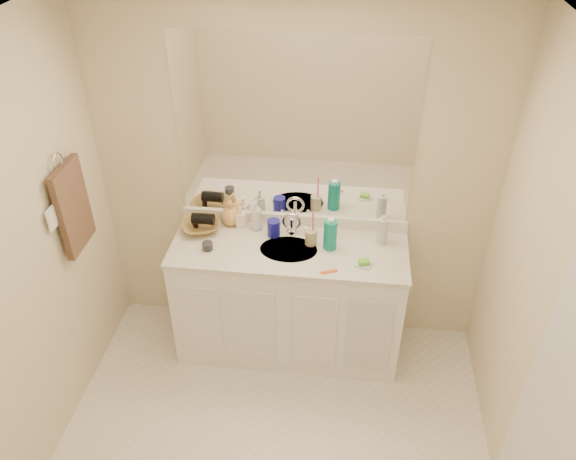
# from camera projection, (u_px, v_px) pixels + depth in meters

# --- Properties ---
(ceiling) EXTENTS (2.60, 2.60, 0.02)m
(ceiling) POSITION_uv_depth(u_px,v_px,m) (254.00, 67.00, 1.88)
(ceiling) COLOR white
(ceiling) RESTS_ON wall_back
(wall_back) EXTENTS (2.60, 0.02, 2.40)m
(wall_back) POSITION_uv_depth(u_px,v_px,m) (294.00, 182.00, 3.63)
(wall_back) COLOR beige
(wall_back) RESTS_ON floor
(wall_right) EXTENTS (0.02, 2.60, 2.40)m
(wall_right) POSITION_uv_depth(u_px,v_px,m) (557.00, 350.00, 2.45)
(wall_right) COLOR beige
(wall_right) RESTS_ON floor
(vanity_cabinet) EXTENTS (1.50, 0.55, 0.85)m
(vanity_cabinet) POSITION_uv_depth(u_px,v_px,m) (289.00, 300.00, 3.85)
(vanity_cabinet) COLOR white
(vanity_cabinet) RESTS_ON floor
(countertop) EXTENTS (1.52, 0.57, 0.03)m
(countertop) POSITION_uv_depth(u_px,v_px,m) (289.00, 249.00, 3.60)
(countertop) COLOR silver
(countertop) RESTS_ON vanity_cabinet
(backsplash) EXTENTS (1.52, 0.03, 0.08)m
(backsplash) POSITION_uv_depth(u_px,v_px,m) (293.00, 219.00, 3.78)
(backsplash) COLOR white
(backsplash) RESTS_ON countertop
(sink_basin) EXTENTS (0.37, 0.37, 0.02)m
(sink_basin) POSITION_uv_depth(u_px,v_px,m) (289.00, 251.00, 3.58)
(sink_basin) COLOR beige
(sink_basin) RESTS_ON countertop
(faucet) EXTENTS (0.02, 0.02, 0.11)m
(faucet) POSITION_uv_depth(u_px,v_px,m) (292.00, 226.00, 3.69)
(faucet) COLOR silver
(faucet) RESTS_ON countertop
(mirror) EXTENTS (1.48, 0.01, 1.20)m
(mirror) POSITION_uv_depth(u_px,v_px,m) (294.00, 132.00, 3.42)
(mirror) COLOR white
(mirror) RESTS_ON wall_back
(blue_mug) EXTENTS (0.10, 0.10, 0.11)m
(blue_mug) POSITION_uv_depth(u_px,v_px,m) (274.00, 228.00, 3.67)
(blue_mug) COLOR navy
(blue_mug) RESTS_ON countertop
(tan_cup) EXTENTS (0.08, 0.08, 0.10)m
(tan_cup) POSITION_uv_depth(u_px,v_px,m) (311.00, 237.00, 3.59)
(tan_cup) COLOR tan
(tan_cup) RESTS_ON countertop
(toothbrush) EXTENTS (0.01, 0.04, 0.20)m
(toothbrush) POSITION_uv_depth(u_px,v_px,m) (313.00, 225.00, 3.53)
(toothbrush) COLOR #DF3A7B
(toothbrush) RESTS_ON tan_cup
(mouthwash_bottle) EXTENTS (0.11, 0.11, 0.20)m
(mouthwash_bottle) POSITION_uv_depth(u_px,v_px,m) (330.00, 235.00, 3.53)
(mouthwash_bottle) COLOR #0B8474
(mouthwash_bottle) RESTS_ON countertop
(clear_pump_bottle) EXTENTS (0.08, 0.08, 0.18)m
(clear_pump_bottle) POSITION_uv_depth(u_px,v_px,m) (382.00, 231.00, 3.58)
(clear_pump_bottle) COLOR silver
(clear_pump_bottle) RESTS_ON countertop
(soap_dish) EXTENTS (0.12, 0.10, 0.01)m
(soap_dish) POSITION_uv_depth(u_px,v_px,m) (364.00, 264.00, 3.44)
(soap_dish) COLOR silver
(soap_dish) RESTS_ON countertop
(green_soap) EXTENTS (0.08, 0.06, 0.02)m
(green_soap) POSITION_uv_depth(u_px,v_px,m) (364.00, 262.00, 3.43)
(green_soap) COLOR #63C12F
(green_soap) RESTS_ON soap_dish
(orange_comb) EXTENTS (0.11, 0.06, 0.00)m
(orange_comb) POSITION_uv_depth(u_px,v_px,m) (329.00, 272.00, 3.38)
(orange_comb) COLOR #D95016
(orange_comb) RESTS_ON countertop
(dark_jar) EXTENTS (0.09, 0.09, 0.05)m
(dark_jar) POSITION_uv_depth(u_px,v_px,m) (208.00, 246.00, 3.56)
(dark_jar) COLOR #2A292F
(dark_jar) RESTS_ON countertop
(soap_bottle_white) EXTENTS (0.11, 0.11, 0.21)m
(soap_bottle_white) POSITION_uv_depth(u_px,v_px,m) (256.00, 215.00, 3.70)
(soap_bottle_white) COLOR silver
(soap_bottle_white) RESTS_ON countertop
(soap_bottle_cream) EXTENTS (0.08, 0.08, 0.15)m
(soap_bottle_cream) POSITION_uv_depth(u_px,v_px,m) (240.00, 216.00, 3.75)
(soap_bottle_cream) COLOR #FFE9CF
(soap_bottle_cream) RESTS_ON countertop
(soap_bottle_yellow) EXTENTS (0.14, 0.14, 0.17)m
(soap_bottle_yellow) POSITION_uv_depth(u_px,v_px,m) (231.00, 213.00, 3.76)
(soap_bottle_yellow) COLOR tan
(soap_bottle_yellow) RESTS_ON countertop
(wicker_basket) EXTENTS (0.32, 0.32, 0.06)m
(wicker_basket) POSITION_uv_depth(u_px,v_px,m) (201.00, 226.00, 3.73)
(wicker_basket) COLOR olive
(wicker_basket) RESTS_ON countertop
(hair_dryer) EXTENTS (0.15, 0.08, 0.07)m
(hair_dryer) POSITION_uv_depth(u_px,v_px,m) (203.00, 219.00, 3.70)
(hair_dryer) COLOR black
(hair_dryer) RESTS_ON wicker_basket
(towel_ring) EXTENTS (0.01, 0.11, 0.11)m
(towel_ring) POSITION_uv_depth(u_px,v_px,m) (58.00, 162.00, 3.12)
(towel_ring) COLOR silver
(towel_ring) RESTS_ON wall_left
(hand_towel) EXTENTS (0.04, 0.32, 0.55)m
(hand_towel) POSITION_uv_depth(u_px,v_px,m) (73.00, 207.00, 3.30)
(hand_towel) COLOR #37281D
(hand_towel) RESTS_ON towel_ring
(switch_plate) EXTENTS (0.01, 0.08, 0.13)m
(switch_plate) POSITION_uv_depth(u_px,v_px,m) (52.00, 219.00, 3.11)
(switch_plate) COLOR white
(switch_plate) RESTS_ON wall_left
(door) EXTENTS (0.02, 0.82, 2.00)m
(door) POSITION_uv_depth(u_px,v_px,m) (560.00, 437.00, 2.32)
(door) COLOR silver
(door) RESTS_ON floor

